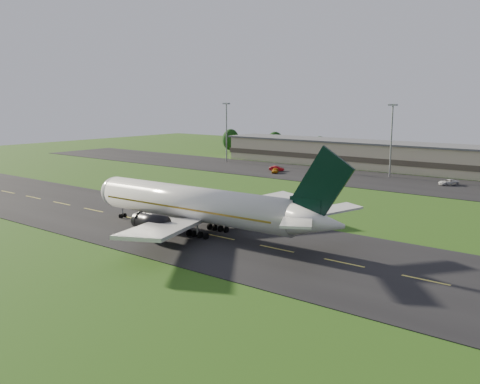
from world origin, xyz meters
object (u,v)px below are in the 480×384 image
Objects in this scene: light_mast_west at (226,125)px; service_vehicle_a at (275,170)px; light_mast_centre at (392,132)px; terminal at (416,158)px; service_vehicle_c at (448,182)px; service_vehicle_b at (277,168)px; airliner at (198,205)px.

light_mast_west reaches higher than service_vehicle_a.
terminal is at bearing 85.05° from light_mast_centre.
service_vehicle_a is 48.19m from service_vehicle_c.
airliner is at bearing -175.20° from service_vehicle_b.
service_vehicle_c is at bearing -3.20° from light_mast_west.
light_mast_centre reaches higher than terminal.
airliner is at bearing -68.88° from service_vehicle_c.
light_mast_centre is 4.55× the size of service_vehicle_b.
terminal is 28.09× the size of service_vehicle_c.
light_mast_west is at bearing 128.21° from service_vehicle_a.
service_vehicle_a is at bearing -135.61° from service_vehicle_c.
airliner is 77.47m from service_vehicle_c.
light_mast_west reaches higher than airliner.
service_vehicle_a is 4.44m from service_vehicle_b.
light_mast_west is at bearing 50.50° from service_vehicle_b.
service_vehicle_c is at bearing -16.51° from service_vehicle_a.
terminal is 7.13× the size of light_mast_centre.
light_mast_centre is 21.64m from service_vehicle_c.
light_mast_west is at bearing 125.11° from airliner.
airliner is at bearing -92.57° from service_vehicle_a.
airliner is 12.08× the size of service_vehicle_a.
light_mast_centre reaches higher than airliner.
terminal is 43.22m from service_vehicle_a.
service_vehicle_b is at bearing -19.07° from light_mast_west.
service_vehicle_b is at bearing -142.15° from terminal.
airliner is at bearing -89.15° from light_mast_centre.
light_mast_centre is at bearing -94.95° from terminal.
light_mast_centre is 34.82m from service_vehicle_a.
service_vehicle_a is (30.24, -13.59, -11.91)m from light_mast_west.
airliner reaches higher than service_vehicle_c.
light_mast_west is at bearing -165.24° from terminal.
light_mast_west is 60.00m from light_mast_centre.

